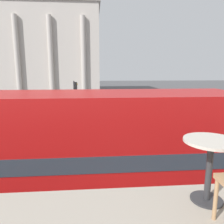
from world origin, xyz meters
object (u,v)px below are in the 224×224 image
at_px(pedestrian_white, 151,124).
at_px(pedestrian_blue, 78,122).
at_px(cafe_dining_table, 210,157).
at_px(car_silver, 120,121).
at_px(double_decker_bus, 69,152).
at_px(plaza_building_left, 28,51).
at_px(pedestrian_yellow, 78,105).
at_px(traffic_light_mid, 75,95).
at_px(pedestrian_red, 56,104).
at_px(traffic_light_near, 34,114).

distance_m(pedestrian_white, pedestrian_blue, 5.40).
relative_size(cafe_dining_table, car_silver, 0.17).
xyz_separation_m(double_decker_bus, cafe_dining_table, (2.05, -4.18, 1.51)).
bearing_deg(plaza_building_left, double_decker_bus, -72.97).
relative_size(car_silver, pedestrian_yellow, 2.59).
height_order(double_decker_bus, pedestrian_yellow, double_decker_bus).
distance_m(pedestrian_yellow, pedestrian_white, 11.13).
bearing_deg(pedestrian_white, double_decker_bus, 100.94).
bearing_deg(traffic_light_mid, pedestrian_yellow, 91.38).
distance_m(pedestrian_red, pedestrian_yellow, 2.35).
xyz_separation_m(cafe_dining_table, traffic_light_near, (-4.64, 10.04, -1.44)).
distance_m(traffic_light_near, pedestrian_yellow, 12.39).
xyz_separation_m(traffic_light_near, traffic_light_mid, (1.62, 8.20, 0.13)).
bearing_deg(pedestrian_yellow, double_decker_bus, -76.42).
bearing_deg(cafe_dining_table, car_silver, 87.03).
distance_m(double_decker_bus, cafe_dining_table, 4.89).
distance_m(traffic_light_mid, pedestrian_yellow, 4.30).
bearing_deg(double_decker_bus, pedestrian_yellow, 100.36).
distance_m(plaza_building_left, pedestrian_red, 25.55).
xyz_separation_m(cafe_dining_table, car_silver, (0.77, 14.91, -3.09)).
xyz_separation_m(double_decker_bus, pedestrian_white, (4.85, 8.65, -1.36)).
distance_m(traffic_light_near, pedestrian_white, 8.07).
height_order(traffic_light_mid, pedestrian_blue, traffic_light_mid).
distance_m(traffic_light_near, pedestrian_blue, 4.66).
height_order(plaza_building_left, traffic_light_near, plaza_building_left).
height_order(car_silver, pedestrian_red, pedestrian_red).
height_order(plaza_building_left, car_silver, plaza_building_left).
height_order(double_decker_bus, cafe_dining_table, double_decker_bus).
relative_size(plaza_building_left, pedestrian_blue, 17.76).
bearing_deg(traffic_light_mid, cafe_dining_table, -80.61).
bearing_deg(double_decker_bus, traffic_light_mid, 100.93).
height_order(pedestrian_yellow, pedestrian_white, same).
bearing_deg(double_decker_bus, plaza_building_left, 114.02).
height_order(double_decker_bus, plaza_building_left, plaza_building_left).
bearing_deg(cafe_dining_table, pedestrian_red, 103.81).
distance_m(double_decker_bus, pedestrian_white, 10.01).
bearing_deg(car_silver, plaza_building_left, -20.91).
xyz_separation_m(traffic_light_mid, pedestrian_yellow, (-0.10, 4.01, -1.55)).
bearing_deg(pedestrian_blue, traffic_light_near, 0.04).
xyz_separation_m(plaza_building_left, pedestrian_white, (17.31, -32.06, -7.62)).
bearing_deg(plaza_building_left, pedestrian_blue, -68.77).
height_order(traffic_light_near, pedestrian_yellow, traffic_light_near).
relative_size(double_decker_bus, pedestrian_red, 5.88).
distance_m(car_silver, pedestrian_blue, 3.42).
xyz_separation_m(traffic_light_mid, pedestrian_red, (-2.44, 3.98, -1.46)).
bearing_deg(plaza_building_left, traffic_light_mid, -66.66).
height_order(double_decker_bus, traffic_light_mid, double_decker_bus).
distance_m(cafe_dining_table, pedestrian_red, 23.04).
bearing_deg(pedestrian_white, traffic_light_mid, -2.74).
bearing_deg(pedestrian_red, double_decker_bus, 1.91).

